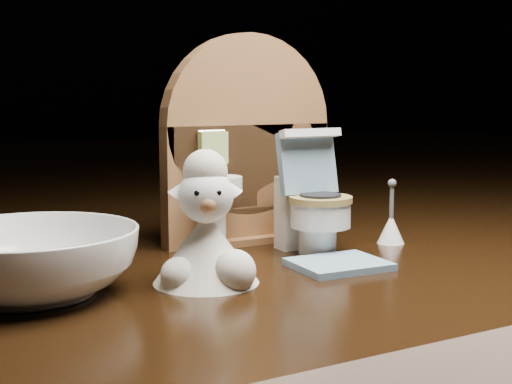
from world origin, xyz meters
TOP-DOWN VIEW (x-y plane):
  - backdrop_panel at (-0.00, 0.06)m, footprint 0.13×0.05m
  - toy_toilet at (0.02, 0.01)m, footprint 0.04×0.06m
  - bath_mat at (0.01, -0.03)m, footprint 0.06×0.05m
  - toilet_brush at (0.09, 0.01)m, footprint 0.02×0.02m
  - plush_lamb at (-0.08, -0.03)m, footprint 0.06×0.06m
  - ceramic_bowl at (-0.17, -0.00)m, footprint 0.14×0.14m

SIDE VIEW (x-z plane):
  - bath_mat at x=0.01m, z-range 0.00..0.00m
  - toilet_brush at x=0.09m, z-range -0.01..0.04m
  - ceramic_bowl at x=-0.17m, z-range 0.00..0.04m
  - plush_lamb at x=-0.08m, z-range -0.01..0.07m
  - toy_toilet at x=0.02m, z-range -0.01..0.07m
  - backdrop_panel at x=0.00m, z-range -0.01..0.14m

